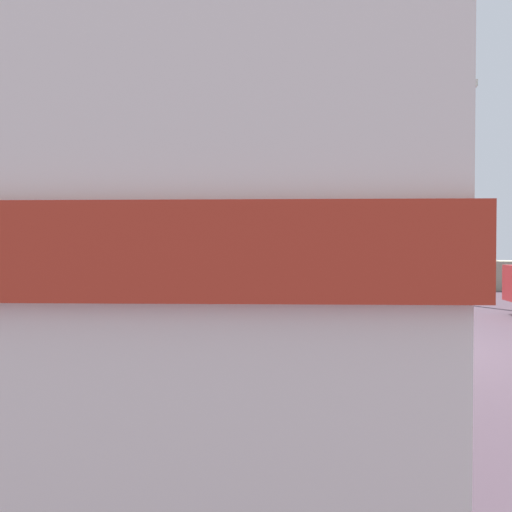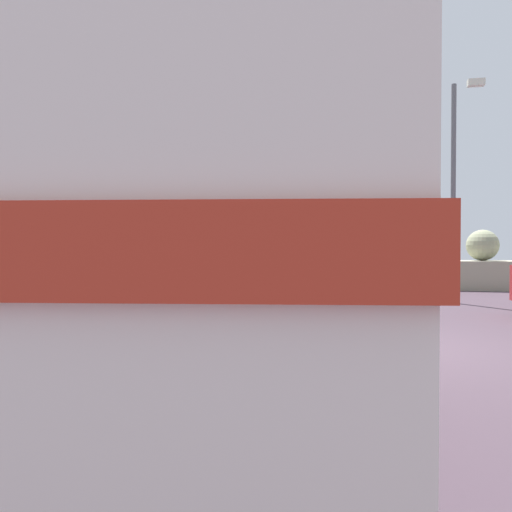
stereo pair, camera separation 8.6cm
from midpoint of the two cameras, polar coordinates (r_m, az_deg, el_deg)
The scene contains 4 objects.
ground at distance 8.49m, azimuth 13.92°, elevation -9.99°, with size 32.00×26.00×0.02m.
breakwater at distance 20.17m, azimuth 11.71°, elevation -1.34°, with size 31.36×2.23×2.48m.
vintage_coach at distance 5.28m, azimuth -6.06°, elevation 5.58°, with size 3.67×8.85×3.70m.
lamp_post at distance 15.43m, azimuth 22.06°, elevation 8.08°, with size 0.80×0.53×6.26m.
Camera 2 is at (-0.28, -8.31, 1.64)m, focal length 34.99 mm.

